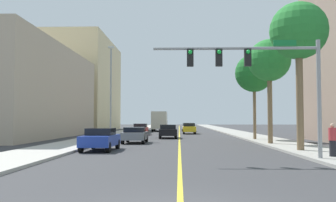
{
  "coord_description": "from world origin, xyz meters",
  "views": [
    {
      "loc": [
        -0.02,
        -7.9,
        1.98
      ],
      "look_at": [
        -0.69,
        14.44,
        3.08
      ],
      "focal_mm": 39.96,
      "sensor_mm": 36.0,
      "label": 1
    }
  ],
  "objects": [
    {
      "name": "ground",
      "position": [
        0.0,
        42.0,
        0.0
      ],
      "size": [
        192.0,
        192.0,
        0.0
      ],
      "primitive_type": "plane",
      "color": "#38383A"
    },
    {
      "name": "sidewalk_left",
      "position": [
        -8.12,
        42.0,
        0.07
      ],
      "size": [
        3.75,
        168.0,
        0.15
      ],
      "primitive_type": "cube",
      "color": "#B2ADA3",
      "rests_on": "ground"
    },
    {
      "name": "sidewalk_right",
      "position": [
        8.12,
        42.0,
        0.07
      ],
      "size": [
        3.75,
        168.0,
        0.15
      ],
      "primitive_type": "cube",
      "color": "#9E9B93",
      "rests_on": "ground"
    },
    {
      "name": "lane_marking_center",
      "position": [
        0.0,
        42.0,
        0.0
      ],
      "size": [
        0.16,
        144.0,
        0.01
      ],
      "primitive_type": "cube",
      "color": "yellow",
      "rests_on": "ground"
    },
    {
      "name": "building_left_far",
      "position": [
        -18.56,
        60.22,
        8.19
      ],
      "size": [
        12.05,
        22.62,
        16.37
      ],
      "primitive_type": "cube",
      "color": "beige",
      "rests_on": "ground"
    },
    {
      "name": "traffic_signal_mast",
      "position": [
        3.92,
        10.05,
        4.36
      ],
      "size": [
        8.01,
        0.36,
        5.65
      ],
      "color": "gray",
      "rests_on": "sidewalk_right"
    },
    {
      "name": "street_lamp",
      "position": [
        -6.75,
        28.58,
        5.12
      ],
      "size": [
        0.56,
        0.28,
        9.07
      ],
      "color": "gray",
      "rests_on": "sidewalk_left"
    },
    {
      "name": "palm_near",
      "position": [
        7.25,
        14.77,
        7.26
      ],
      "size": [
        3.48,
        3.48,
        8.96
      ],
      "color": "brown",
      "rests_on": "sidewalk_right"
    },
    {
      "name": "palm_mid",
      "position": [
        6.97,
        21.03,
        6.47
      ],
      "size": [
        3.26,
        3.26,
        8.04
      ],
      "color": "brown",
      "rests_on": "sidewalk_right"
    },
    {
      "name": "palm_far",
      "position": [
        7.04,
        27.29,
        6.3
      ],
      "size": [
        3.58,
        3.58,
        7.98
      ],
      "color": "brown",
      "rests_on": "sidewalk_right"
    },
    {
      "name": "car_blue",
      "position": [
        -5.02,
        15.76,
        0.74
      ],
      "size": [
        1.92,
        4.18,
        1.42
      ],
      "rotation": [
        0.0,
        0.0,
        3.13
      ],
      "color": "#1E389E",
      "rests_on": "ground"
    },
    {
      "name": "car_red",
      "position": [
        -4.97,
        39.75,
        0.76
      ],
      "size": [
        1.83,
        4.29,
        1.44
      ],
      "rotation": [
        0.0,
        0.0,
        3.15
      ],
      "color": "red",
      "rests_on": "ground"
    },
    {
      "name": "car_black",
      "position": [
        -1.21,
        31.71,
        0.75
      ],
      "size": [
        1.98,
        4.61,
        1.43
      ],
      "rotation": [
        0.0,
        0.0,
        0.03
      ],
      "color": "black",
      "rests_on": "ground"
    },
    {
      "name": "car_gray",
      "position": [
        -3.7,
        23.25,
        0.71
      ],
      "size": [
        1.91,
        3.91,
        1.33
      ],
      "rotation": [
        0.0,
        0.0,
        -0.01
      ],
      "color": "slate",
      "rests_on": "ground"
    },
    {
      "name": "car_yellow",
      "position": [
        1.36,
        43.61,
        0.78
      ],
      "size": [
        1.74,
        4.54,
        1.48
      ],
      "rotation": [
        0.0,
        0.0,
        -0.0
      ],
      "color": "gold",
      "rests_on": "ground"
    },
    {
      "name": "car_silver",
      "position": [
        1.42,
        54.39,
        0.73
      ],
      "size": [
        1.98,
        4.21,
        1.41
      ],
      "rotation": [
        0.0,
        0.0,
        0.03
      ],
      "color": "#BCBCC1",
      "rests_on": "ground"
    },
    {
      "name": "delivery_truck",
      "position": [
        -3.26,
        54.31,
        1.71
      ],
      "size": [
        2.42,
        7.95,
        3.25
      ],
      "rotation": [
        0.0,
        0.0,
        0.0
      ],
      "color": "silver",
      "rests_on": "ground"
    },
    {
      "name": "pedestrian",
      "position": [
        7.57,
        10.87,
        0.96
      ],
      "size": [
        0.38,
        0.38,
        1.63
      ],
      "rotation": [
        0.0,
        0.0,
        2.25
      ],
      "color": "black",
      "rests_on": "sidewalk_right"
    }
  ]
}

